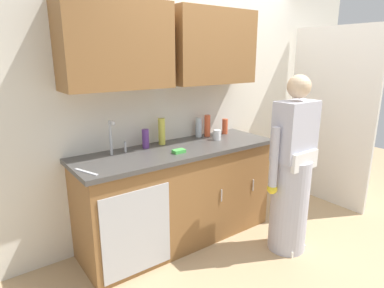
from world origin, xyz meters
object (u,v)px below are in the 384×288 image
object	(u,v)px
bottle_water_short	(207,126)
cup_by_sink	(217,135)
bottle_soap	(162,131)
sponge	(179,151)
sink	(123,160)
bottle_cleaner_spray	(146,139)
bottle_dish_liquid	(225,126)
knife_on_counter	(86,172)
bottle_water_tall	(199,127)
person_at_sink	(291,179)

from	to	relation	value
bottle_water_short	cup_by_sink	bearing A→B (deg)	-95.33
bottle_soap	sponge	bearing A→B (deg)	-95.15
bottle_water_short	sink	bearing A→B (deg)	-170.25
bottle_cleaner_spray	sink	bearing A→B (deg)	-151.77
bottle_dish_liquid	knife_on_counter	xyz separation A→B (m)	(-1.64, -0.31, -0.08)
bottle_water_tall	knife_on_counter	bearing A→B (deg)	-164.35
sink	knife_on_counter	xyz separation A→B (m)	(-0.36, -0.16, 0.02)
person_at_sink	bottle_water_tall	xyz separation A→B (m)	(-0.31, 0.97, 0.35)
sink	bottle_water_short	size ratio (longest dim) A/B	2.20
bottle_water_short	bottle_dish_liquid	bearing A→B (deg)	-5.87
bottle_soap	sponge	xyz separation A→B (m)	(-0.03, -0.34, -0.11)
bottle_water_short	knife_on_counter	xyz separation A→B (m)	(-1.42, -0.34, -0.11)
bottle_water_short	bottle_dish_liquid	distance (m)	0.23
bottle_cleaner_spray	bottle_dish_liquid	xyz separation A→B (m)	(0.97, -0.01, -0.01)
bottle_water_tall	cup_by_sink	distance (m)	0.23
sink	bottle_soap	size ratio (longest dim) A/B	1.97
bottle_water_short	bottle_cleaner_spray	distance (m)	0.75
bottle_dish_liquid	cup_by_sink	xyz separation A→B (m)	(-0.24, -0.15, -0.03)
cup_by_sink	bottle_water_short	bearing A→B (deg)	84.67
bottle_cleaner_spray	person_at_sink	bearing A→B (deg)	-43.53
cup_by_sink	sponge	bearing A→B (deg)	-165.02
person_at_sink	bottle_cleaner_spray	xyz separation A→B (m)	(-0.97, 0.92, 0.34)
bottle_water_tall	knife_on_counter	size ratio (longest dim) A/B	0.85
bottle_dish_liquid	bottle_water_tall	world-z (taller)	bottle_water_tall
person_at_sink	bottle_water_tall	bearing A→B (deg)	107.74
sink	bottle_cleaner_spray	bearing A→B (deg)	28.23
bottle_cleaner_spray	bottle_dish_liquid	distance (m)	0.97
sink	sponge	size ratio (longest dim) A/B	4.55
bottle_water_short	bottle_dish_liquid	world-z (taller)	bottle_water_short
sink	bottle_water_tall	bearing A→B (deg)	12.65
bottle_soap	sponge	distance (m)	0.36
sink	bottle_water_tall	size ratio (longest dim) A/B	2.46
bottle_dish_liquid	sink	bearing A→B (deg)	-173.00
sponge	bottle_cleaner_spray	bearing A→B (deg)	116.49
person_at_sink	sponge	xyz separation A→B (m)	(-0.81, 0.60, 0.26)
bottle_soap	bottle_dish_liquid	bearing A→B (deg)	-2.05
bottle_water_short	knife_on_counter	world-z (taller)	bottle_water_short
sink	person_at_sink	xyz separation A→B (m)	(1.27, -0.75, -0.23)
bottle_cleaner_spray	bottle_dish_liquid	size ratio (longest dim) A/B	1.08
bottle_dish_liquid	cup_by_sink	size ratio (longest dim) A/B	1.60
sink	sponge	world-z (taller)	sink
bottle_water_short	knife_on_counter	bearing A→B (deg)	-166.63
bottle_water_short	cup_by_sink	size ratio (longest dim) A/B	2.22
bottle_soap	bottle_dish_liquid	size ratio (longest dim) A/B	1.55
bottle_water_short	bottle_water_tall	world-z (taller)	bottle_water_short
bottle_water_tall	sponge	size ratio (longest dim) A/B	1.85
bottle_cleaner_spray	bottle_soap	bearing A→B (deg)	6.37
sink	bottle_water_short	xyz separation A→B (m)	(1.05, 0.18, 0.13)
bottle_soap	knife_on_counter	distance (m)	0.93
bottle_dish_liquid	person_at_sink	bearing A→B (deg)	-90.36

